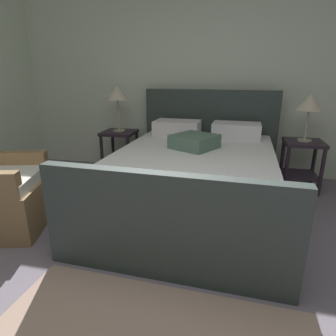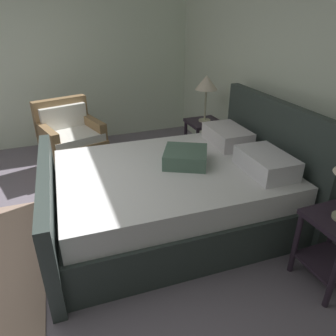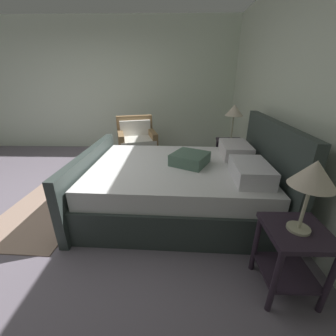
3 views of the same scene
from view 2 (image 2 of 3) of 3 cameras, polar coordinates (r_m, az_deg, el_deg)
wall_back at (r=3.45m, az=23.35°, el=15.47°), size 5.53×0.12×2.80m
bed at (r=3.12m, az=1.45°, el=-4.21°), size 1.83×2.39×1.16m
nightstand_left at (r=4.42m, az=6.49°, el=6.00°), size 0.44×0.44×0.60m
table_lamp_left at (r=4.23m, az=6.98°, el=14.86°), size 0.29×0.29×0.61m
armchair at (r=4.46m, az=-17.03°, el=4.39°), size 0.90×0.89×0.90m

